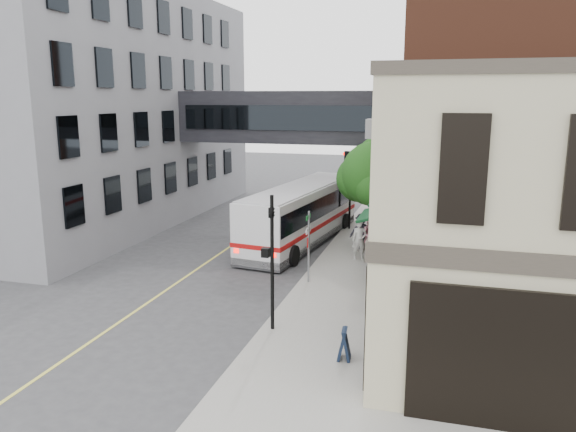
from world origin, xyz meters
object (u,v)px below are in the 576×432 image
Objects in this scene: pedestrian_b at (370,234)px; pedestrian_c at (361,231)px; bus at (302,212)px; pedestrian_a at (359,240)px; newspaper_box at (361,238)px; sandwich_board at (344,344)px.

pedestrian_c reaches higher than pedestrian_b.
bus reaches higher than pedestrian_b.
pedestrian_a reaches higher than newspaper_box.
pedestrian_a is at bearing 90.58° from sandwich_board.
pedestrian_c reaches higher than sandwich_board.
pedestrian_b is at bearing -41.08° from newspaper_box.
sandwich_board is (0.88, -12.03, -0.37)m from pedestrian_b.
pedestrian_c is at bearing -15.83° from bus.
sandwich_board is (1.16, -10.35, -0.48)m from pedestrian_a.
bus is 4.04m from pedestrian_b.
pedestrian_a is 1.14× the size of pedestrian_b.
pedestrian_a is 2.03× the size of sandwich_board.
newspaper_box is at bearing 76.53° from pedestrian_a.
pedestrian_b is 1.02m from newspaper_box.
pedestrian_b is 0.52m from pedestrian_c.
pedestrian_b is 1.99× the size of newspaper_box.
pedestrian_c is 1.95× the size of sandwich_board.
bus reaches higher than sandwich_board.
bus is 12.30× the size of sandwich_board.
newspaper_box is at bearing 110.44° from pedestrian_b.
newspaper_box is (3.27, -0.41, -1.13)m from bus.
bus reaches higher than newspaper_box.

